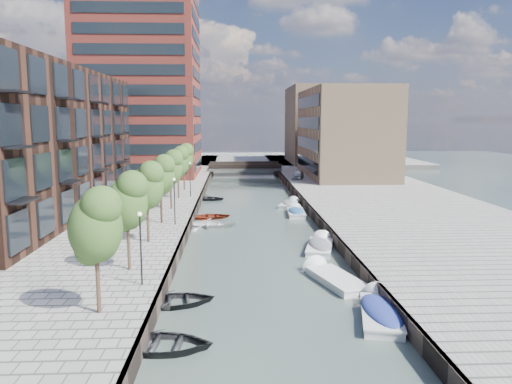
{
  "coord_description": "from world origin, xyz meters",
  "views": [
    {
      "loc": [
        -2.07,
        -19.0,
        10.1
      ],
      "look_at": [
        0.0,
        26.36,
        3.5
      ],
      "focal_mm": 35.0,
      "sensor_mm": 36.0,
      "label": 1
    }
  ],
  "objects": [
    {
      "name": "tree_5",
      "position": [
        -8.5,
        39.0,
        5.31
      ],
      "size": [
        2.5,
        2.5,
        5.95
      ],
      "color": "#382619",
      "rests_on": "quay_left"
    },
    {
      "name": "sloop_4",
      "position": [
        -5.4,
        43.6,
        0.0
      ],
      "size": [
        4.79,
        3.79,
        0.89
      ],
      "primitive_type": "imported",
      "rotation": [
        0.0,
        0.0,
        1.4
      ],
      "color": "black",
      "rests_on": "ground"
    },
    {
      "name": "tan_block_near",
      "position": [
        16.0,
        62.0,
        8.0
      ],
      "size": [
        12.0,
        25.0,
        14.0
      ],
      "primitive_type": "cube",
      "color": "tan",
      "rests_on": "quay_right"
    },
    {
      "name": "car",
      "position": [
        7.99,
        57.92,
        1.66
      ],
      "size": [
        2.5,
        4.17,
        1.33
      ],
      "primitive_type": "imported",
      "rotation": [
        0.0,
        0.0,
        -0.25
      ],
      "color": "silver",
      "rests_on": "quay_right"
    },
    {
      "name": "quay_right",
      "position": [
        16.0,
        40.0,
        0.5
      ],
      "size": [
        20.0,
        140.0,
        1.0
      ],
      "primitive_type": "cube",
      "color": "gray",
      "rests_on": "ground"
    },
    {
      "name": "water",
      "position": [
        0.0,
        40.0,
        0.0
      ],
      "size": [
        300.0,
        300.0,
        0.0
      ],
      "primitive_type": "plane",
      "color": "#38473F",
      "rests_on": "ground"
    },
    {
      "name": "sloop_2",
      "position": [
        -4.38,
        31.76,
        0.0
      ],
      "size": [
        4.57,
        3.69,
        0.84
      ],
      "primitive_type": "imported",
      "rotation": [
        0.0,
        0.0,
        1.79
      ],
      "color": "maroon",
      "rests_on": "ground"
    },
    {
      "name": "motorboat_3",
      "position": [
        4.62,
        33.61,
        0.21
      ],
      "size": [
        2.0,
        5.15,
        1.69
      ],
      "color": "#B8B9B6",
      "rests_on": "ground"
    },
    {
      "name": "bridge",
      "position": [
        0.0,
        72.0,
        1.39
      ],
      "size": [
        13.0,
        6.0,
        1.3
      ],
      "color": "gray",
      "rests_on": "ground"
    },
    {
      "name": "tree_6",
      "position": [
        -8.5,
        46.0,
        5.31
      ],
      "size": [
        2.5,
        2.5,
        5.95
      ],
      "color": "#382619",
      "rests_on": "quay_left"
    },
    {
      "name": "apartment_block",
      "position": [
        -20.0,
        30.0,
        8.0
      ],
      "size": [
        8.0,
        38.0,
        14.0
      ],
      "primitive_type": "cube",
      "color": "black",
      "rests_on": "quay_left"
    },
    {
      "name": "tree_1",
      "position": [
        -8.5,
        11.0,
        5.31
      ],
      "size": [
        2.5,
        2.5,
        5.95
      ],
      "color": "#382619",
      "rests_on": "quay_left"
    },
    {
      "name": "tan_block_far",
      "position": [
        16.0,
        88.0,
        9.0
      ],
      "size": [
        12.0,
        20.0,
        16.0
      ],
      "primitive_type": "cube",
      "color": "tan",
      "rests_on": "quay_right"
    },
    {
      "name": "tree_3",
      "position": [
        -8.5,
        25.0,
        5.31
      ],
      "size": [
        2.5,
        2.5,
        5.95
      ],
      "color": "#382619",
      "rests_on": "quay_left"
    },
    {
      "name": "motorboat_2",
      "position": [
        4.09,
        11.27,
        0.11
      ],
      "size": [
        3.51,
        5.98,
        1.89
      ],
      "color": "white",
      "rests_on": "ground"
    },
    {
      "name": "motorboat_4",
      "position": [
        4.58,
        38.89,
        0.19
      ],
      "size": [
        3.12,
        4.99,
        1.57
      ],
      "color": "silver",
      "rests_on": "ground"
    },
    {
      "name": "tree_2",
      "position": [
        -8.5,
        18.0,
        5.31
      ],
      "size": [
        2.5,
        2.5,
        5.95
      ],
      "color": "#382619",
      "rests_on": "quay_left"
    },
    {
      "name": "sloop_3",
      "position": [
        -4.27,
        27.35,
        0.0
      ],
      "size": [
        4.91,
        3.53,
        1.01
      ],
      "primitive_type": "imported",
      "rotation": [
        0.0,
        0.0,
        1.56
      ],
      "color": "silver",
      "rests_on": "ground"
    },
    {
      "name": "motorboat_0",
      "position": [
        5.52,
        5.41,
        0.23
      ],
      "size": [
        3.06,
        5.85,
        1.86
      ],
      "color": "silver",
      "rests_on": "ground"
    },
    {
      "name": "tree_4",
      "position": [
        -8.5,
        32.0,
        5.31
      ],
      "size": [
        2.5,
        2.5,
        5.95
      ],
      "color": "#382619",
      "rests_on": "quay_left"
    },
    {
      "name": "far_closure",
      "position": [
        0.0,
        100.0,
        0.5
      ],
      "size": [
        80.0,
        40.0,
        1.0
      ],
      "primitive_type": "cube",
      "color": "gray",
      "rests_on": "ground"
    },
    {
      "name": "quay_wall_left",
      "position": [
        -6.1,
        40.0,
        0.5
      ],
      "size": [
        0.25,
        140.0,
        1.0
      ],
      "primitive_type": "cube",
      "color": "#332823",
      "rests_on": "ground"
    },
    {
      "name": "lamp_0",
      "position": [
        -7.2,
        8.0,
        3.51
      ],
      "size": [
        0.24,
        0.24,
        4.12
      ],
      "color": "black",
      "rests_on": "quay_left"
    },
    {
      "name": "lamp_1",
      "position": [
        -7.2,
        24.0,
        3.51
      ],
      "size": [
        0.24,
        0.24,
        4.12
      ],
      "color": "black",
      "rests_on": "quay_left"
    },
    {
      "name": "sloop_1",
      "position": [
        -5.37,
        7.43,
        0.0
      ],
      "size": [
        5.0,
        3.95,
        0.93
      ],
      "primitive_type": "imported",
      "rotation": [
        0.0,
        0.0,
        1.74
      ],
      "color": "black",
      "rests_on": "ground"
    },
    {
      "name": "sloop_0",
      "position": [
        -5.34,
        2.03,
        0.0
      ],
      "size": [
        4.96,
        3.73,
        0.97
      ],
      "primitive_type": "imported",
      "rotation": [
        0.0,
        0.0,
        1.49
      ],
      "color": "black",
      "rests_on": "ground"
    },
    {
      "name": "motorboat_1",
      "position": [
        4.75,
        19.09,
        0.22
      ],
      "size": [
        3.03,
        5.62,
        1.78
      ],
      "color": "white",
      "rests_on": "ground"
    },
    {
      "name": "lamp_2",
      "position": [
        -7.2,
        40.0,
        3.51
      ],
      "size": [
        0.24,
        0.24,
        4.12
      ],
      "color": "black",
      "rests_on": "quay_left"
    },
    {
      "name": "tree_0",
      "position": [
        -8.5,
        4.0,
        5.31
      ],
      "size": [
        2.5,
        2.5,
        5.95
      ],
      "color": "#382619",
      "rests_on": "quay_left"
    },
    {
      "name": "tower",
      "position": [
        -17.0,
        65.0,
        16.0
      ],
      "size": [
        18.0,
        18.0,
        30.0
      ],
      "primitive_type": "cube",
      "color": "#9A372C",
      "rests_on": "quay_left"
    },
    {
      "name": "quay_wall_right",
      "position": [
        6.1,
        40.0,
        0.5
      ],
      "size": [
        0.25,
        140.0,
        1.0
      ],
      "primitive_type": "cube",
      "color": "#332823",
      "rests_on": "ground"
    }
  ]
}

